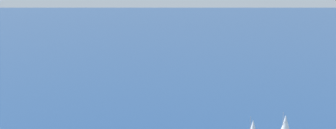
{
  "coord_description": "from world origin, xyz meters",
  "views": [
    {
      "loc": [
        -78.69,
        -77.63,
        45.23
      ],
      "look_at": [
        0.0,
        0.0,
        27.29
      ],
      "focal_mm": 52.32,
      "sensor_mm": 36.0,
      "label": 1
    }
  ],
  "objects": [
    {
      "name": "sailboat_offshore",
      "position": [
        44.33,
        -4.68,
        3.96
      ],
      "size": [
        6.74,
        5.23,
        8.67
      ],
      "color": "white",
      "rests_on": "ground_plane"
    }
  ]
}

